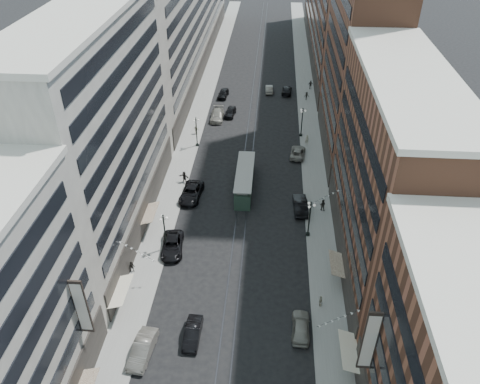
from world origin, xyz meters
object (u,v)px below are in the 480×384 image
(pedestrian_4, at_px, (321,301))
(lamppost_sw_far, at_px, (165,231))
(lamppost_se_far, at_px, (310,218))
(car_11, at_px, (298,152))
(car_4, at_px, (301,327))
(pedestrian_2, at_px, (132,267))
(car_9, at_px, (223,94))
(lamppost_se_mid, at_px, (302,121))
(car_5, at_px, (193,333))
(car_10, at_px, (300,205))
(pedestrian_7, at_px, (323,205))
(pedestrian_extra_0, at_px, (310,85))
(lamppost_sw_mid, at_px, (196,131))
(car_12, at_px, (287,90))
(streetcar, at_px, (245,180))
(car_7, at_px, (191,193))
(pedestrian_9, at_px, (307,96))
(car_2, at_px, (172,245))
(car_8, at_px, (217,115))
(pedestrian_6, at_px, (196,130))
(pedestrian_8, at_px, (307,139))
(car_14, at_px, (269,89))
(pedestrian_5, at_px, (184,177))
(car_13, at_px, (230,112))
(car_1, at_px, (143,349))

(pedestrian_4, bearing_deg, lamppost_sw_far, 85.17)
(lamppost_se_far, bearing_deg, car_11, 92.18)
(car_4, distance_m, pedestrian_2, 21.51)
(pedestrian_4, distance_m, car_9, 59.14)
(lamppost_se_mid, bearing_deg, car_5, -105.77)
(lamppost_se_mid, xyz_separation_m, car_10, (-0.86, -22.29, -2.20))
(pedestrian_7, relative_size, pedestrian_extra_0, 0.94)
(car_5, height_order, car_9, car_9)
(lamppost_sw_mid, height_order, lamppost_se_far, same)
(pedestrian_2, bearing_deg, car_12, 66.21)
(streetcar, distance_m, car_5, 28.29)
(pedestrian_2, relative_size, car_12, 0.31)
(lamppost_se_far, height_order, car_7, lamppost_se_far)
(lamppost_se_mid, height_order, pedestrian_9, lamppost_se_mid)
(car_4, xyz_separation_m, car_5, (-11.35, -1.61, -0.06))
(car_2, relative_size, car_12, 1.15)
(pedestrian_extra_0, bearing_deg, car_9, -176.10)
(car_8, xyz_separation_m, car_9, (0.08, 10.53, -0.06))
(pedestrian_9, bearing_deg, lamppost_sw_far, -118.84)
(pedestrian_6, distance_m, pedestrian_8, 20.29)
(car_7, distance_m, car_9, 36.89)
(car_2, distance_m, pedestrian_2, 6.01)
(lamppost_sw_mid, bearing_deg, streetcar, -53.59)
(car_7, bearing_deg, lamppost_sw_mid, 100.02)
(streetcar, xyz_separation_m, car_10, (8.34, -4.81, -0.59))
(pedestrian_2, distance_m, car_11, 36.15)
(car_5, relative_size, pedestrian_extra_0, 2.39)
(car_8, bearing_deg, car_4, -74.32)
(lamppost_se_mid, xyz_separation_m, car_5, (-12.85, -45.51, -2.35))
(pedestrian_4, distance_m, car_14, 60.43)
(pedestrian_5, bearing_deg, car_14, 90.26)
(car_4, height_order, pedestrian_6, pedestrian_6)
(streetcar, height_order, car_13, streetcar)
(lamppost_sw_mid, relative_size, pedestrian_2, 3.55)
(car_5, distance_m, car_7, 25.46)
(pedestrian_6, bearing_deg, pedestrian_9, -123.76)
(car_12, xyz_separation_m, car_14, (-3.86, 0.38, -0.00))
(car_7, xyz_separation_m, pedestrian_9, (18.67, 36.52, 0.13))
(lamppost_sw_mid, height_order, car_9, lamppost_sw_mid)
(pedestrian_2, xyz_separation_m, pedestrian_extra_0, (24.49, 58.52, 0.18))
(pedestrian_7, bearing_deg, pedestrian_8, -72.33)
(pedestrian_4, bearing_deg, lamppost_se_mid, 19.46)
(car_4, relative_size, car_9, 1.01)
(car_11, height_order, pedestrian_9, pedestrian_9)
(car_12, height_order, car_14, car_12)
(car_7, bearing_deg, pedestrian_extra_0, 69.75)
(pedestrian_4, relative_size, car_12, 0.30)
(car_9, relative_size, pedestrian_extra_0, 2.46)
(car_1, bearing_deg, car_7, 94.60)
(car_10, bearing_deg, car_1, 53.95)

